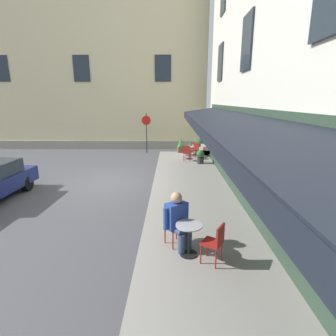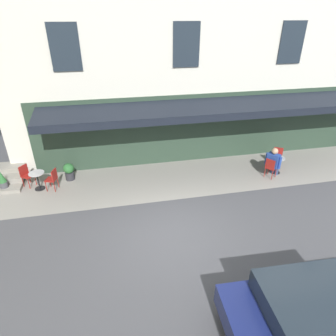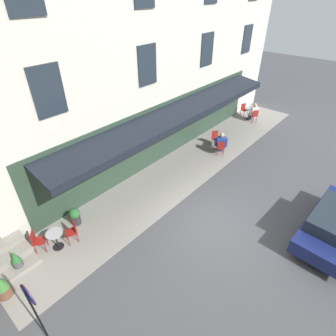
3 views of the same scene
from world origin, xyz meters
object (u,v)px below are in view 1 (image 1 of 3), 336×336
Objects in this scene: cafe_table_mid_terrace at (189,151)px; no_parking_sign at (146,126)px; cafe_table_streetside at (189,235)px; potted_plant_under_sign at (181,145)px; potted_plant_entrance_right at (191,148)px; potted_plant_entrance_left at (200,156)px; cafe_chair_red_under_awning at (173,222)px; potted_plant_mid_terrace at (200,144)px; cafe_chair_red_corner_left at (187,152)px; seated_patron_in_blue at (178,219)px; cafe_chair_red_near_door at (195,148)px; cafe_chair_red_back_row at (216,241)px.

no_parking_sign is at bearing 56.00° from cafe_table_mid_terrace.
potted_plant_under_sign is (12.22, -0.24, -0.02)m from cafe_table_streetside.
no_parking_sign is at bearing 80.72° from potted_plant_entrance_right.
no_parking_sign is 3.42× the size of potted_plant_entrance_left.
no_parking_sign is (11.44, 1.67, 1.25)m from cafe_chair_red_under_awning.
potted_plant_mid_terrace is at bearing -81.58° from potted_plant_under_sign.
seated_patron_in_blue is (-9.17, 0.75, 0.17)m from cafe_chair_red_corner_left.
potted_plant_under_sign is at bearing -1.14° from cafe_table_streetside.
no_parking_sign is at bearing 96.46° from potted_plant_under_sign.
potted_plant_entrance_left is at bearing -174.78° from cafe_chair_red_near_door.
potted_plant_under_sign reaches higher than cafe_table_streetside.
potted_plant_mid_terrace is (12.41, -1.54, 0.04)m from cafe_table_streetside.
cafe_table_mid_terrace is at bearing -6.23° from cafe_chair_red_under_awning.
cafe_table_mid_terrace is 0.81× the size of potted_plant_mid_terrace.
potted_plant_mid_terrace is at bearing -20.39° from cafe_table_mid_terrace.
cafe_chair_red_corner_left is 3.74m from no_parking_sign.
cafe_chair_red_corner_left and cafe_chair_red_back_row have the same top height.
cafe_chair_red_corner_left is at bearing -4.66° from seated_patron_in_blue.
cafe_chair_red_corner_left is 2.71m from potted_plant_under_sign.
cafe_chair_red_near_door is 0.67× the size of seated_patron_in_blue.
seated_patron_in_blue is 1.79× the size of potted_plant_entrance_left.
no_parking_sign is at bearing 97.17° from potted_plant_mid_terrace.
cafe_chair_red_near_door reaches higher than potted_plant_entrance_left.
cafe_chair_red_corner_left is 0.98× the size of potted_plant_mid_terrace.
cafe_table_streetside is at bearing 172.93° from potted_plant_mid_terrace.
cafe_table_mid_terrace is at bearing -0.81° from cafe_chair_red_back_row.
no_parking_sign is 4.63m from potted_plant_entrance_left.
cafe_chair_red_back_row is (-10.95, 0.53, 0.00)m from cafe_chair_red_near_door.
potted_plant_mid_terrace reaches higher than potted_plant_entrance_right.
cafe_table_mid_terrace is 10.15m from cafe_table_streetside.
potted_plant_entrance_right is (-0.92, 0.67, -0.11)m from potted_plant_mid_terrace.
potted_plant_entrance_right is (1.36, -0.18, -0.07)m from cafe_table_mid_terrace.
cafe_table_streetside is 12.22m from potted_plant_under_sign.
no_parking_sign is at bearing 47.49° from potted_plant_entrance_left.
potted_plant_mid_terrace reaches higher than cafe_chair_red_back_row.
potted_plant_entrance_right is (2.51, 0.36, 0.02)m from potted_plant_entrance_left.
cafe_chair_red_near_door is (1.11, -0.56, 0.00)m from cafe_chair_red_corner_left.
cafe_chair_red_back_row is 1.20× the size of potted_plant_entrance_left.
cafe_chair_red_corner_left is 0.35× the size of no_parking_sign.
cafe_table_streetside is 0.47m from seated_patron_in_blue.
cafe_chair_red_back_row is 1.04× the size of potted_plant_entrance_right.
potted_plant_under_sign is 1.31m from potted_plant_mid_terrace.
cafe_table_mid_terrace is 0.82× the size of cafe_chair_red_near_door.
cafe_table_mid_terrace is 9.83m from seated_patron_in_blue.
potted_plant_entrance_right reaches higher than cafe_table_streetside.
cafe_chair_red_under_awning is at bearing -171.68° from no_parking_sign.
cafe_chair_red_corner_left is at bearing 153.34° from cafe_chair_red_near_door.
cafe_table_streetside is 9.06m from potted_plant_entrance_left.
cafe_chair_red_under_awning reaches higher than potted_plant_entrance_right.
cafe_chair_red_corner_left is 3.07m from potted_plant_mid_terrace.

